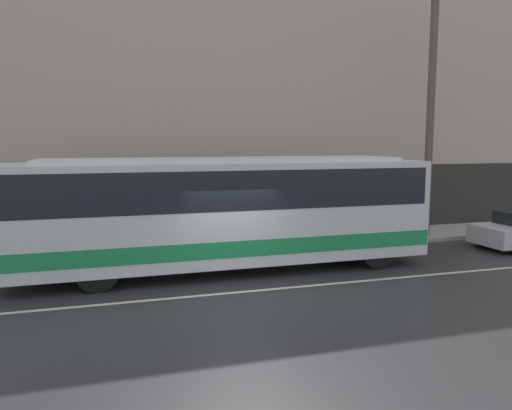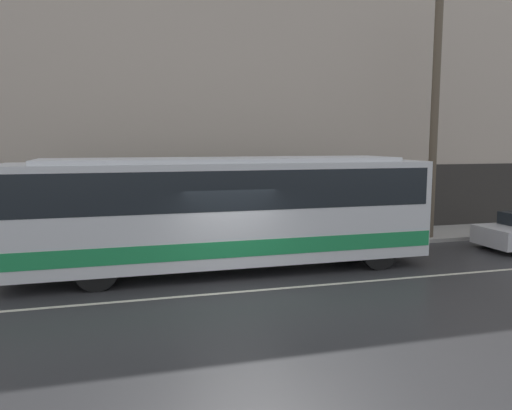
# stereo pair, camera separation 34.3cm
# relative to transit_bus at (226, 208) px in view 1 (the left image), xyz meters

# --- Properties ---
(ground_plane) EXTENTS (60.00, 60.00, 0.00)m
(ground_plane) POSITION_rel_transit_bus_xyz_m (-0.14, -2.18, -1.86)
(ground_plane) COLOR #2D2D30
(sidewalk) EXTENTS (60.00, 2.62, 0.14)m
(sidewalk) POSITION_rel_transit_bus_xyz_m (-0.14, 3.13, -1.79)
(sidewalk) COLOR #A09E99
(sidewalk) RESTS_ON ground_plane
(building_facade) EXTENTS (60.00, 0.35, 13.29)m
(building_facade) POSITION_rel_transit_bus_xyz_m (-0.14, 4.59, 4.57)
(building_facade) COLOR #B7A899
(building_facade) RESTS_ON ground_plane
(lane_stripe) EXTENTS (54.00, 0.14, 0.01)m
(lane_stripe) POSITION_rel_transit_bus_xyz_m (-0.14, -2.18, -1.86)
(lane_stripe) COLOR beige
(lane_stripe) RESTS_ON ground_plane
(transit_bus) EXTENTS (12.00, 2.54, 3.31)m
(transit_bus) POSITION_rel_transit_bus_xyz_m (0.00, 0.00, 0.00)
(transit_bus) COLOR silver
(transit_bus) RESTS_ON ground_plane
(utility_pole_near) EXTENTS (0.29, 0.29, 8.96)m
(utility_pole_near) POSITION_rel_transit_bus_xyz_m (8.45, 2.27, 2.76)
(utility_pole_near) COLOR brown
(utility_pole_near) RESTS_ON sidewalk
(pedestrian_waiting) EXTENTS (0.36, 0.36, 1.70)m
(pedestrian_waiting) POSITION_rel_transit_bus_xyz_m (-1.58, 2.47, -0.93)
(pedestrian_waiting) COLOR #1E5933
(pedestrian_waiting) RESTS_ON sidewalk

